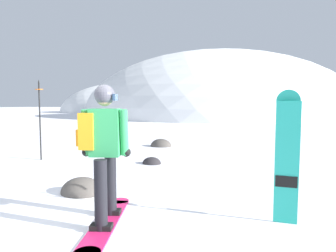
% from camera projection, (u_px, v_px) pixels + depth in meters
% --- Properties ---
extents(ground_plane, '(300.00, 300.00, 0.00)m').
position_uv_depth(ground_plane, '(64.00, 229.00, 3.46)').
color(ground_plane, white).
extents(ridge_peak_main, '(33.70, 30.33, 16.32)m').
position_uv_depth(ridge_peak_main, '(214.00, 116.00, 37.82)').
color(ridge_peak_main, white).
rests_on(ridge_peak_main, ground).
extents(ridge_peak_far, '(27.08, 24.37, 11.77)m').
position_uv_depth(ridge_peak_far, '(129.00, 112.00, 58.61)').
color(ridge_peak_far, white).
rests_on(ridge_peak_far, ground).
extents(snowboarder_main, '(0.73, 1.77, 1.71)m').
position_uv_depth(snowboarder_main, '(103.00, 150.00, 3.57)').
color(snowboarder_main, '#D11E5B').
rests_on(snowboarder_main, ground).
extents(spare_snowboard, '(0.28, 0.15, 1.66)m').
position_uv_depth(spare_snowboard, '(287.00, 157.00, 3.54)').
color(spare_snowboard, '#23B7A3').
rests_on(spare_snowboard, ground).
extents(piste_marker_near, '(0.20, 0.20, 2.13)m').
position_uv_depth(piste_marker_near, '(40.00, 115.00, 7.72)').
color(piste_marker_near, black).
rests_on(piste_marker_near, ground).
extents(rock_dark, '(0.76, 0.64, 0.53)m').
position_uv_depth(rock_dark, '(161.00, 146.00, 10.33)').
color(rock_dark, '#4C4742').
rests_on(rock_dark, ground).
extents(rock_mid, '(0.74, 0.63, 0.52)m').
position_uv_depth(rock_mid, '(82.00, 193.00, 4.88)').
color(rock_mid, '#4C4742').
rests_on(rock_mid, ground).
extents(rock_small, '(0.48, 0.40, 0.33)m').
position_uv_depth(rock_small, '(152.00, 164.00, 7.28)').
color(rock_small, '#282628').
rests_on(rock_small, ground).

